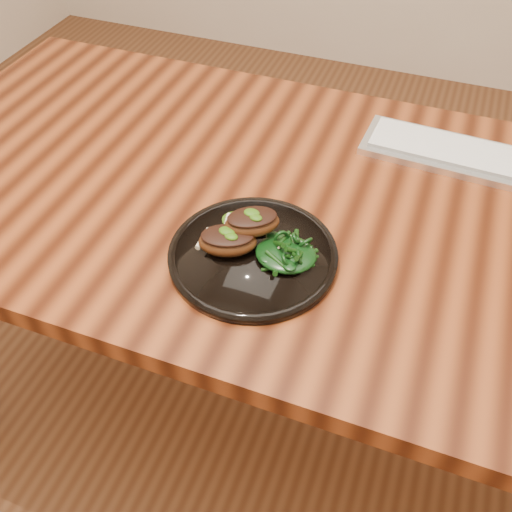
# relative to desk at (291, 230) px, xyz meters

# --- Properties ---
(desk) EXTENTS (1.60, 0.80, 0.75)m
(desk) POSITION_rel_desk_xyz_m (0.00, 0.00, 0.00)
(desk) COLOR #381307
(desk) RESTS_ON ground
(plate) EXTENTS (0.27, 0.27, 0.02)m
(plate) POSITION_rel_desk_xyz_m (-0.01, -0.17, 0.09)
(plate) COLOR black
(plate) RESTS_ON desk
(lamb_chop_front) EXTENTS (0.11, 0.09, 0.04)m
(lamb_chop_front) POSITION_rel_desk_xyz_m (-0.05, -0.18, 0.12)
(lamb_chop_front) COLOR #48230E
(lamb_chop_front) RESTS_ON plate
(lamb_chop_back) EXTENTS (0.11, 0.10, 0.04)m
(lamb_chop_back) POSITION_rel_desk_xyz_m (-0.03, -0.14, 0.14)
(lamb_chop_back) COLOR #48230E
(lamb_chop_back) RESTS_ON plate
(herb_smear) EXTENTS (0.09, 0.06, 0.01)m
(herb_smear) POSITION_rel_desk_xyz_m (-0.05, -0.11, 0.10)
(herb_smear) COLOR #1D4607
(herb_smear) RESTS_ON plate
(greens_heap) EXTENTS (0.10, 0.09, 0.04)m
(greens_heap) POSITION_rel_desk_xyz_m (0.04, -0.17, 0.11)
(greens_heap) COLOR black
(greens_heap) RESTS_ON plate
(keyboard) EXTENTS (0.45, 0.16, 0.02)m
(keyboard) POSITION_rel_desk_xyz_m (0.30, 0.23, 0.09)
(keyboard) COLOR silver
(keyboard) RESTS_ON desk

